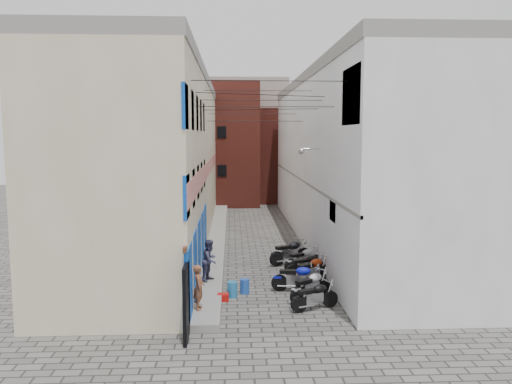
{
  "coord_description": "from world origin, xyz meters",
  "views": [
    {
      "loc": [
        -1.21,
        -14.1,
        5.79
      ],
      "look_at": [
        -0.04,
        10.19,
        3.0
      ],
      "focal_mm": 35.0,
      "sensor_mm": 36.0,
      "label": 1
    }
  ],
  "objects": [
    {
      "name": "ground",
      "position": [
        0.0,
        0.0,
        0.0
      ],
      "size": [
        90.0,
        90.0,
        0.0
      ],
      "primitive_type": "plane",
      "color": "#4E4D4A",
      "rests_on": "ground"
    },
    {
      "name": "plinth",
      "position": [
        -2.05,
        13.0,
        0.12
      ],
      "size": [
        0.9,
        26.0,
        0.25
      ],
      "primitive_type": "cube",
      "color": "gray",
      "rests_on": "ground"
    },
    {
      "name": "building_left",
      "position": [
        -4.98,
        12.95,
        4.5
      ],
      "size": [
        5.1,
        27.0,
        9.0
      ],
      "color": "#C0B291",
      "rests_on": "ground"
    },
    {
      "name": "building_right",
      "position": [
        5.0,
        13.0,
        4.51
      ],
      "size": [
        5.94,
        26.0,
        9.0
      ],
      "color": "silver",
      "rests_on": "ground"
    },
    {
      "name": "building_far_brick_left",
      "position": [
        -2.0,
        28.0,
        5.0
      ],
      "size": [
        6.0,
        6.0,
        10.0
      ],
      "primitive_type": "cube",
      "color": "maroon",
      "rests_on": "ground"
    },
    {
      "name": "building_far_brick_right",
      "position": [
        3.0,
        30.0,
        4.0
      ],
      "size": [
        5.0,
        6.0,
        8.0
      ],
      "primitive_type": "cube",
      "color": "maroon",
      "rests_on": "ground"
    },
    {
      "name": "building_far_concrete",
      "position": [
        0.0,
        34.0,
        5.5
      ],
      "size": [
        8.0,
        5.0,
        11.0
      ],
      "primitive_type": "cube",
      "color": "gray",
      "rests_on": "ground"
    },
    {
      "name": "far_shopfront",
      "position": [
        0.0,
        25.2,
        1.2
      ],
      "size": [
        2.0,
        0.3,
        2.4
      ],
      "primitive_type": "cube",
      "color": "black",
      "rests_on": "ground"
    },
    {
      "name": "overhead_wires",
      "position": [
        0.0,
        7.64,
        7.12
      ],
      "size": [
        5.8,
        13.02,
        1.32
      ],
      "color": "black",
      "rests_on": "ground"
    },
    {
      "name": "motorcycle_a",
      "position": [
        1.52,
        1.83,
        0.51
      ],
      "size": [
        1.85,
        1.19,
        1.03
      ],
      "primitive_type": null,
      "rotation": [
        0.0,
        0.0,
        -1.18
      ],
      "color": "black",
      "rests_on": "ground"
    },
    {
      "name": "motorcycle_b",
      "position": [
        1.55,
        2.81,
        0.56
      ],
      "size": [
        1.92,
        1.67,
        1.13
      ],
      "primitive_type": null,
      "rotation": [
        0.0,
        0.0,
        -0.92
      ],
      "color": "silver",
      "rests_on": "ground"
    },
    {
      "name": "motorcycle_c",
      "position": [
        1.2,
        3.81,
        0.57
      ],
      "size": [
        2.02,
        0.84,
        1.14
      ],
      "primitive_type": null,
      "rotation": [
        0.0,
        0.0,
        -1.68
      ],
      "color": "#0B13A7",
      "rests_on": "ground"
    },
    {
      "name": "motorcycle_d",
      "position": [
        1.9,
        4.77,
        0.58
      ],
      "size": [
        2.01,
        1.7,
        1.17
      ],
      "primitive_type": null,
      "rotation": [
        0.0,
        0.0,
        -0.95
      ],
      "color": "#9C2A0B",
      "rests_on": "ground"
    },
    {
      "name": "motorcycle_e",
      "position": [
        1.84,
        5.6,
        0.55
      ],
      "size": [
        1.99,
        1.13,
        1.1
      ],
      "primitive_type": null,
      "rotation": [
        0.0,
        0.0,
        -1.27
      ],
      "color": "black",
      "rests_on": "ground"
    },
    {
      "name": "motorcycle_f",
      "position": [
        1.83,
        6.65,
        0.55
      ],
      "size": [
        1.97,
        1.44,
        1.11
      ],
      "primitive_type": null,
      "rotation": [
        0.0,
        0.0,
        -1.07
      ],
      "color": "#9E9FA2",
      "rests_on": "ground"
    },
    {
      "name": "motorcycle_g",
      "position": [
        1.39,
        7.74,
        0.62
      ],
      "size": [
        2.19,
        1.58,
        1.23
      ],
      "primitive_type": null,
      "rotation": [
        0.0,
        0.0,
        -1.09
      ],
      "color": "black",
      "rests_on": "ground"
    },
    {
      "name": "person_a",
      "position": [
        -2.29,
        1.37,
        0.97
      ],
      "size": [
        0.36,
        0.54,
        1.45
      ],
      "primitive_type": "imported",
      "rotation": [
        0.0,
        0.0,
        1.6
      ],
      "color": "brown",
      "rests_on": "plinth"
    },
    {
      "name": "person_b",
      "position": [
        -2.07,
        4.58,
        1.04
      ],
      "size": [
        0.87,
        0.95,
        1.58
      ],
      "primitive_type": "imported",
      "rotation": [
        0.0,
        0.0,
        1.14
      ],
      "color": "#3A3955",
      "rests_on": "plinth"
    },
    {
      "name": "water_jug_near",
      "position": [
        -1.22,
        3.28,
        0.28
      ],
      "size": [
        0.42,
        0.42,
        0.56
      ],
      "primitive_type": "cylinder",
      "rotation": [
        0.0,
        0.0,
        -0.21
      ],
      "color": "#2271AD",
      "rests_on": "ground"
    },
    {
      "name": "water_jug_far",
      "position": [
        -0.77,
        3.66,
        0.27
      ],
      "size": [
        0.4,
        0.4,
        0.54
      ],
      "primitive_type": "cylinder",
      "rotation": [
        0.0,
        0.0,
        0.17
      ],
      "color": "#234EB0",
      "rests_on": "ground"
    },
    {
      "name": "red_crate",
      "position": [
        -1.55,
        2.87,
        0.13
      ],
      "size": [
        0.41,
        0.31,
        0.25
      ],
      "primitive_type": "cube",
      "rotation": [
        0.0,
        0.0,
        -0.02
      ],
      "color": "#B2100C",
      "rests_on": "ground"
    }
  ]
}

